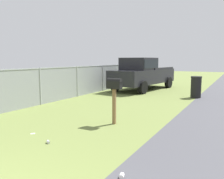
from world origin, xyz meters
name	(u,v)px	position (x,y,z in m)	size (l,w,h in m)	color
mailbox	(114,88)	(5.57, 0.20, 1.12)	(0.23, 0.46, 1.41)	brown
pickup_truck	(142,73)	(13.66, 2.48, 1.11)	(5.75, 2.82, 2.09)	black
trash_bin	(196,87)	(11.97, -1.17, 0.56)	(0.55, 0.55, 1.12)	black
fence_section	(91,78)	(10.66, 4.49, 0.88)	(18.46, 0.07, 1.62)	#9EA3A8
litter_can_far_scatter	(48,142)	(3.35, 0.78, 0.03)	(0.07, 0.07, 0.12)	silver
litter_cup_midfield_a	(122,176)	(2.73, -1.47, 0.04)	(0.08, 0.08, 0.10)	white
litter_wrapper_midfield_b	(33,134)	(3.68, 1.66, 0.00)	(0.12, 0.08, 0.01)	silver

